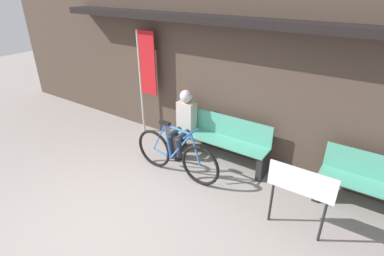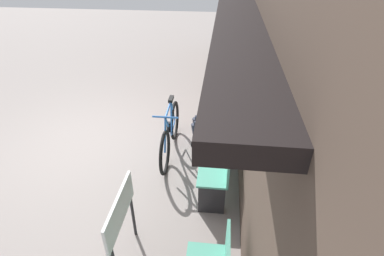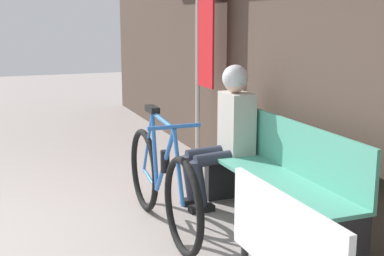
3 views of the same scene
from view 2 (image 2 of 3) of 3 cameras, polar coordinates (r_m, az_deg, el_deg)
ground_plane at (r=5.74m, az=-18.34°, el=-3.23°), size 24.00×24.00×0.00m
storefront_wall at (r=4.49m, az=10.95°, el=11.91°), size 12.00×0.56×3.20m
park_bench_near at (r=4.69m, az=5.10°, el=-3.85°), size 1.87×0.42×0.88m
bicycle at (r=5.09m, az=-4.19°, el=-1.11°), size 1.70×0.40×0.96m
person_seated at (r=5.15m, az=4.33°, el=3.70°), size 0.34×0.60×1.26m
banner_pole at (r=5.92m, az=7.41°, el=14.61°), size 0.45×0.05×2.21m
signboard at (r=3.37m, az=-13.47°, el=-15.85°), size 0.84×0.04×0.98m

